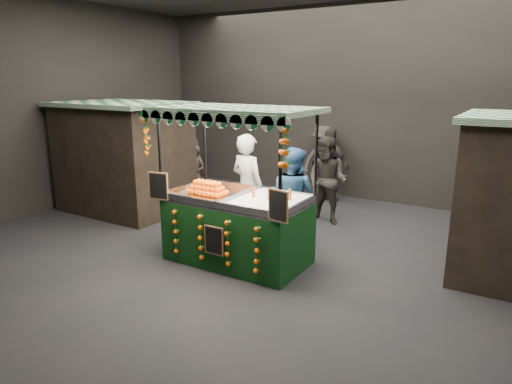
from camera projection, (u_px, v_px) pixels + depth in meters
The scene contains 11 objects.
ground at pixel (259, 259), 8.03m from camera, with size 12.00×12.00×0.00m, color black.
market_hall at pixel (260, 62), 7.20m from camera, with size 12.10×10.10×5.05m.
neighbour_stall_left at pixel (124, 157), 10.77m from camera, with size 3.00×2.20×2.60m.
juice_stall at pixel (237, 216), 7.71m from camera, with size 2.76×1.62×2.68m.
vendor_grey at pixel (248, 187), 8.80m from camera, with size 0.85×0.65×2.11m.
vendor_blue at pixel (293, 198), 8.42m from camera, with size 0.98×0.79×1.91m.
shopper_0 at pixel (195, 176), 11.21m from camera, with size 0.58×0.40×1.54m.
shopper_1 at pixel (327, 180), 9.84m from camera, with size 0.99×0.80×1.92m.
shopper_2 at pixel (330, 165), 11.56m from camera, with size 1.19×0.69×1.91m.
shopper_3 at pixel (323, 162), 12.00m from camera, with size 1.29×1.43×1.92m.
shopper_4 at pixel (192, 166), 12.33m from camera, with size 0.84×0.62×1.59m.
Camera 1 is at (3.88, -6.41, 3.13)m, focal length 31.55 mm.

